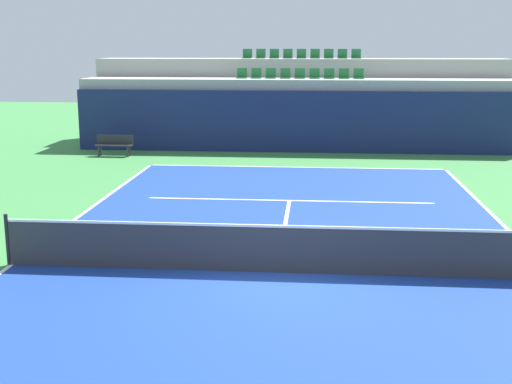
% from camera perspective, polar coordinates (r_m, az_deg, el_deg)
% --- Properties ---
extents(ground_plane, '(80.00, 80.00, 0.00)m').
position_cam_1_polar(ground_plane, '(13.57, 1.75, -6.79)').
color(ground_plane, '#387A3D').
extents(court_surface, '(11.00, 24.00, 0.01)m').
position_cam_1_polar(court_surface, '(13.56, 1.75, -6.77)').
color(court_surface, navy).
rests_on(court_surface, ground_plane).
extents(baseline_far, '(11.00, 0.10, 0.00)m').
position_cam_1_polar(baseline_far, '(25.16, 3.32, 2.09)').
color(baseline_far, white).
rests_on(baseline_far, court_surface).
extents(sideline_left, '(0.10, 24.00, 0.00)m').
position_cam_1_polar(sideline_left, '(14.88, -19.81, -5.75)').
color(sideline_left, white).
rests_on(sideline_left, court_surface).
extents(service_line_far, '(8.26, 0.10, 0.00)m').
position_cam_1_polar(service_line_far, '(19.72, 2.82, -0.72)').
color(service_line_far, white).
rests_on(service_line_far, court_surface).
extents(centre_service_line, '(0.10, 6.40, 0.00)m').
position_cam_1_polar(centre_service_line, '(16.62, 2.39, -3.17)').
color(centre_service_line, white).
rests_on(centre_service_line, court_surface).
extents(back_wall, '(18.87, 0.30, 2.58)m').
position_cam_1_polar(back_wall, '(28.68, 3.58, 5.92)').
color(back_wall, navy).
rests_on(back_wall, ground_plane).
extents(stands_tier_lower, '(18.87, 2.40, 3.01)m').
position_cam_1_polar(stands_tier_lower, '(30.00, 3.66, 6.60)').
color(stands_tier_lower, '#9E9E99').
rests_on(stands_tier_lower, ground_plane).
extents(stands_tier_upper, '(18.87, 2.40, 3.83)m').
position_cam_1_polar(stands_tier_upper, '(32.36, 3.78, 7.73)').
color(stands_tier_upper, '#9E9E99').
rests_on(stands_tier_upper, ground_plane).
extents(seating_row_lower, '(5.52, 0.44, 0.44)m').
position_cam_1_polar(seating_row_lower, '(29.98, 3.70, 9.72)').
color(seating_row_lower, '#1E6633').
rests_on(seating_row_lower, stands_tier_lower).
extents(seating_row_upper, '(5.52, 0.44, 0.44)m').
position_cam_1_polar(seating_row_upper, '(32.36, 3.83, 11.34)').
color(seating_row_upper, '#1E6633').
rests_on(seating_row_upper, stands_tier_upper).
extents(tennis_net, '(11.08, 0.08, 1.07)m').
position_cam_1_polar(tennis_net, '(13.41, 1.76, -4.74)').
color(tennis_net, black).
rests_on(tennis_net, court_surface).
extents(player_bench, '(1.50, 0.40, 0.85)m').
position_cam_1_polar(player_bench, '(28.29, -11.80, 4.00)').
color(player_bench, '#232328').
rests_on(player_bench, ground_plane).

